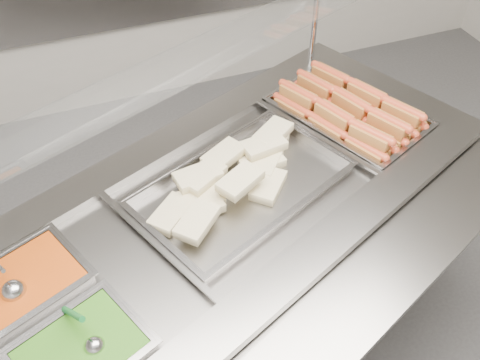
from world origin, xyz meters
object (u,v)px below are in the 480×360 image
object	(u,v)px
steam_counter	(231,275)
pan_hotdogs	(347,121)
ladle	(13,290)
pan_wraps	(242,189)
serving_spoon	(91,341)
sneeze_guard	(177,69)

from	to	relation	value
steam_counter	pan_hotdogs	xyz separation A→B (m)	(0.64, 0.27, 0.45)
ladle	pan_wraps	bearing A→B (deg)	13.06
ladle	serving_spoon	distance (m)	0.32
pan_wraps	steam_counter	bearing A→B (deg)	-157.00
ladle	serving_spoon	xyz separation A→B (m)	(0.19, -0.26, 0.00)
pan_wraps	serving_spoon	distance (m)	0.77
steam_counter	pan_hotdogs	bearing A→B (deg)	23.00
steam_counter	serving_spoon	xyz separation A→B (m)	(-0.56, -0.42, 0.51)
pan_hotdogs	ladle	size ratio (longest dim) A/B	3.38
sneeze_guard	pan_hotdogs	world-z (taller)	sneeze_guard
pan_hotdogs	ladle	world-z (taller)	ladle
sneeze_guard	pan_wraps	xyz separation A→B (m)	(0.16, -0.20, -0.43)
sneeze_guard	pan_wraps	world-z (taller)	sneeze_guard
ladle	steam_counter	bearing A→B (deg)	12.20
pan_hotdogs	sneeze_guard	bearing A→B (deg)	-176.28
steam_counter	ladle	bearing A→B (deg)	-167.80
ladle	serving_spoon	size ratio (longest dim) A/B	1.13
sneeze_guard	pan_hotdogs	xyz separation A→B (m)	(0.73, 0.05, -0.45)
steam_counter	serving_spoon	world-z (taller)	serving_spoon
serving_spoon	ladle	bearing A→B (deg)	127.01
steam_counter	pan_hotdogs	size ratio (longest dim) A/B	3.22
ladle	serving_spoon	bearing A→B (deg)	-52.99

